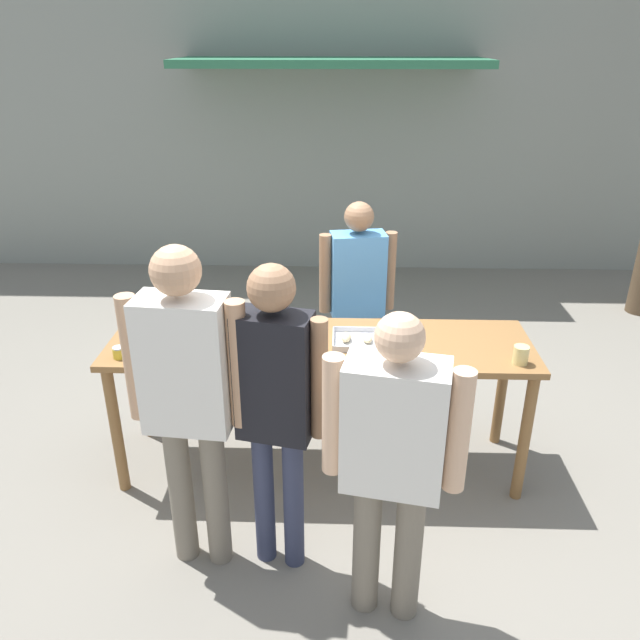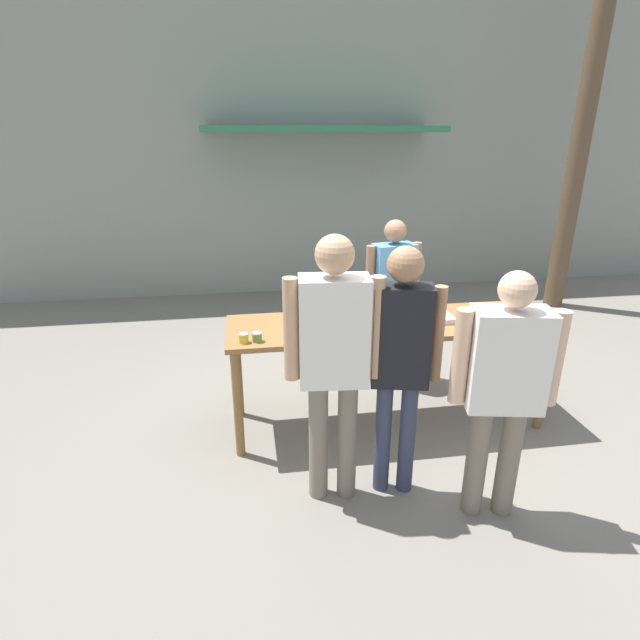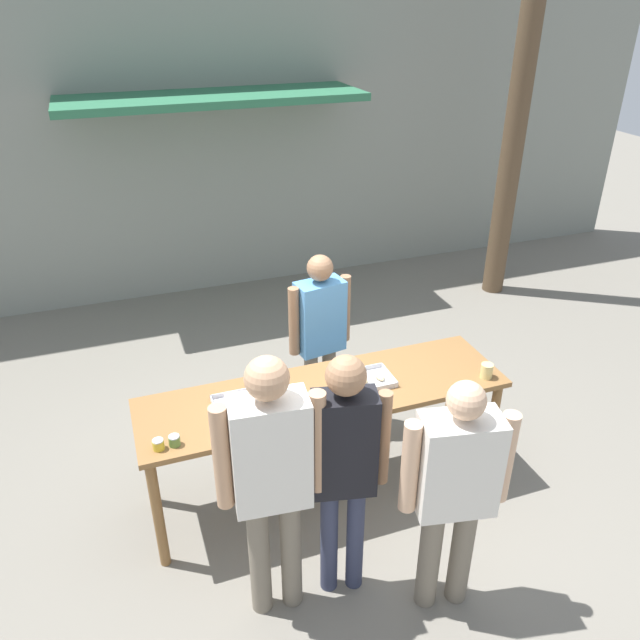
{
  "view_description": "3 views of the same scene",
  "coord_description": "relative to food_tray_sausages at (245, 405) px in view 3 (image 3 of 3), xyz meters",
  "views": [
    {
      "loc": [
        0.11,
        -3.46,
        2.67
      ],
      "look_at": [
        0.0,
        0.0,
        1.08
      ],
      "focal_mm": 35.0,
      "sensor_mm": 36.0,
      "label": 1
    },
    {
      "loc": [
        -1.14,
        -3.64,
        2.37
      ],
      "look_at": [
        -0.58,
        -0.0,
        0.98
      ],
      "focal_mm": 28.0,
      "sensor_mm": 36.0,
      "label": 2
    },
    {
      "loc": [
        -1.26,
        -3.41,
        3.46
      ],
      "look_at": [
        0.25,
        0.78,
        1.05
      ],
      "focal_mm": 35.0,
      "sensor_mm": 36.0,
      "label": 3
    }
  ],
  "objects": [
    {
      "name": "ground_plane",
      "position": [
        0.57,
        0.0,
        -0.94
      ],
      "size": [
        24.0,
        24.0,
        0.0
      ],
      "primitive_type": "plane",
      "color": "slate"
    },
    {
      "name": "building_facade_back",
      "position": [
        0.57,
        3.98,
        1.32
      ],
      "size": [
        12.0,
        1.11,
        4.5
      ],
      "color": "gray",
      "rests_on": "ground"
    },
    {
      "name": "person_customer_holding_hotdog",
      "position": [
        -0.05,
        -0.85,
        0.15
      ],
      "size": [
        0.62,
        0.28,
        1.82
      ],
      "rotation": [
        0.0,
        0.0,
        3.04
      ],
      "color": "#756B5B",
      "rests_on": "ground"
    },
    {
      "name": "beer_cup",
      "position": [
        1.75,
        -0.23,
        0.04
      ],
      "size": [
        0.09,
        0.09,
        0.11
      ],
      "color": "#DBC67A",
      "rests_on": "serving_table"
    },
    {
      "name": "serving_table",
      "position": [
        0.57,
        0.0,
        -0.12
      ],
      "size": [
        2.63,
        0.72,
        0.93
      ],
      "color": "brown",
      "rests_on": "ground"
    },
    {
      "name": "condiment_jar_ketchup",
      "position": [
        -0.51,
        -0.24,
        0.02
      ],
      "size": [
        0.07,
        0.07,
        0.07
      ],
      "color": "#567A38",
      "rests_on": "serving_table"
    },
    {
      "name": "food_tray_buns",
      "position": [
        0.86,
        0.0,
        0.0
      ],
      "size": [
        0.43,
        0.28,
        0.06
      ],
      "color": "silver",
      "rests_on": "serving_table"
    },
    {
      "name": "food_tray_sausages",
      "position": [
        0.0,
        0.0,
        0.0
      ],
      "size": [
        0.41,
        0.32,
        0.04
      ],
      "color": "silver",
      "rests_on": "serving_table"
    },
    {
      "name": "person_server_behind_table",
      "position": [
        0.82,
        0.78,
        0.03
      ],
      "size": [
        0.55,
        0.27,
        1.62
      ],
      "rotation": [
        0.0,
        0.0,
        0.16
      ],
      "color": "#756B5B",
      "rests_on": "ground"
    },
    {
      "name": "person_customer_waiting_in_line",
      "position": [
        0.38,
        -0.85,
        0.12
      ],
      "size": [
        0.52,
        0.28,
        1.74
      ],
      "rotation": [
        0.0,
        0.0,
        2.92
      ],
      "color": "#333851",
      "rests_on": "ground"
    },
    {
      "name": "condiment_jar_mustard",
      "position": [
        -0.6,
        -0.24,
        0.02
      ],
      "size": [
        0.07,
        0.07,
        0.07
      ],
      "color": "gold",
      "rests_on": "serving_table"
    },
    {
      "name": "person_customer_with_cup",
      "position": [
        0.94,
        -1.16,
        0.03
      ],
      "size": [
        0.64,
        0.33,
        1.65
      ],
      "rotation": [
        0.0,
        0.0,
        2.95
      ],
      "color": "#756B5B",
      "rests_on": "ground"
    },
    {
      "name": "utility_pole",
      "position": [
        3.85,
        2.66,
        2.18
      ],
      "size": [
        1.1,
        0.26,
        6.12
      ],
      "color": "brown",
      "rests_on": "ground"
    }
  ]
}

